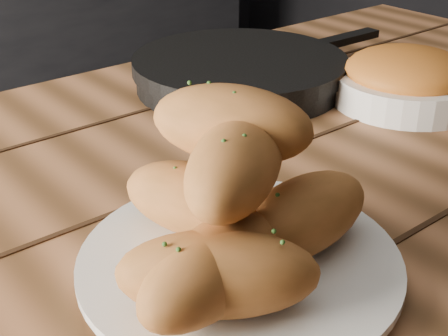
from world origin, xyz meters
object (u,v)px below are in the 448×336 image
Objects in this scene: bowl at (407,80)px; plate at (239,264)px; skillet at (241,71)px; table at (333,262)px; bread_rolls at (234,207)px.

plate is at bearing -160.54° from bowl.
bowl is at bearing -54.99° from skillet.
bowl reaches higher than plate.
skillet is at bearing 125.01° from bowl.
table is 5.24× the size of plate.
bowl reaches higher than skillet.
bowl is (0.24, 0.10, 0.13)m from table.
bread_rolls is (-0.19, -0.05, 0.17)m from table.
bowl is at bearing 19.46° from plate.
skillet is at bearing 49.44° from plate.
table is 3.12× the size of skillet.
plate is 0.06m from bread_rolls.
bowl is at bearing 22.67° from table.
plate is 1.06× the size of bread_rolls.
table is at bearing 15.33° from bread_rolls.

